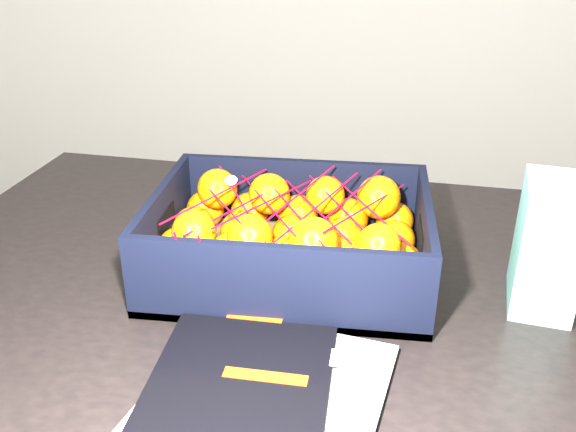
# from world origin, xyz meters

# --- Properties ---
(table) EXTENTS (1.26, 0.90, 0.75)m
(table) POSITION_xyz_m (0.16, 0.20, 0.65)
(table) COLOR black
(table) RESTS_ON ground
(magazine_stack) EXTENTS (0.32, 0.36, 0.02)m
(magazine_stack) POSITION_xyz_m (0.17, -0.10, 0.76)
(magazine_stack) COLOR silver
(magazine_stack) RESTS_ON table
(produce_crate) EXTENTS (0.41, 0.31, 0.13)m
(produce_crate) POSITION_xyz_m (0.18, 0.20, 0.79)
(produce_crate) COLOR brown
(produce_crate) RESTS_ON table
(clementine_heap) EXTENTS (0.40, 0.29, 0.12)m
(clementine_heap) POSITION_xyz_m (0.17, 0.20, 0.81)
(clementine_heap) COLOR orange
(clementine_heap) RESTS_ON produce_crate
(mesh_net) EXTENTS (0.34, 0.27, 0.09)m
(mesh_net) POSITION_xyz_m (0.17, 0.19, 0.86)
(mesh_net) COLOR red
(mesh_net) RESTS_ON clementine_heap
(retail_carton) EXTENTS (0.10, 0.14, 0.18)m
(retail_carton) POSITION_xyz_m (0.54, 0.16, 0.84)
(retail_carton) COLOR white
(retail_carton) RESTS_ON table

